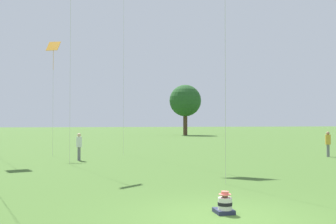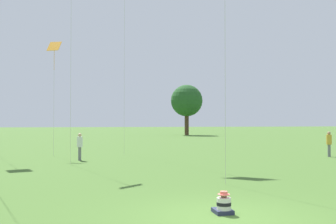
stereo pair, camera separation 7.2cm
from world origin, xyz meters
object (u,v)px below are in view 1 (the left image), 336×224
(person_standing_2, at_px, (328,142))
(distant_tree_1, at_px, (185,101))
(seated_toddler, at_px, (225,205))
(kite_4, at_px, (53,50))
(person_standing_0, at_px, (79,144))

(person_standing_2, bearing_deg, distant_tree_1, -51.57)
(seated_toddler, relative_size, kite_4, 0.07)
(person_standing_2, xyz_separation_m, kite_4, (-16.88, 4.10, 5.86))
(kite_4, height_order, distant_tree_1, distant_tree_1)
(person_standing_2, height_order, distant_tree_1, distant_tree_1)
(person_standing_0, bearing_deg, person_standing_2, -78.48)
(seated_toddler, distance_m, person_standing_2, 17.44)
(person_standing_0, bearing_deg, distant_tree_1, -7.95)
(person_standing_2, xyz_separation_m, distant_tree_1, (1.09, 39.97, 4.63))
(distant_tree_1, bearing_deg, person_standing_0, -112.58)
(kite_4, xyz_separation_m, distant_tree_1, (17.97, 35.87, -1.23))
(person_standing_0, bearing_deg, kite_4, 41.99)
(person_standing_2, distance_m, kite_4, 18.33)
(distant_tree_1, bearing_deg, seated_toddler, -103.45)
(person_standing_0, bearing_deg, seated_toddler, -150.79)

